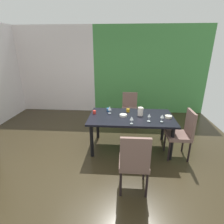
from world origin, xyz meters
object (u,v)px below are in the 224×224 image
Objects in this scene: dining_table at (131,120)px; cup_north at (128,110)px; wine_glass_near_shelf at (110,108)px; serving_bowl_near_window at (168,117)px; cup_east at (108,110)px; wine_glass_front at (162,116)px; wine_glass_south at (149,116)px; pitcher_west at (140,111)px; chair_right_near at (183,132)px; chair_head_near at (134,161)px; chair_head_far at (130,107)px; serving_bowl_right at (123,115)px; wine_glass_rear at (132,118)px; cup_corner at (94,112)px.

dining_table is 22.56× the size of cup_north.
wine_glass_near_shelf reaches higher than serving_bowl_near_window.
dining_table is at bearing 176.64° from serving_bowl_near_window.
wine_glass_near_shelf is 2.18× the size of cup_east.
dining_table is 23.76× the size of cup_east.
serving_bowl_near_window is at bearing 50.34° from wine_glass_front.
wine_glass_south is 0.34m from pitcher_west.
chair_head_near is at bearing 135.37° from chair_right_near.
chair_head_far is 1.27m from pitcher_west.
serving_bowl_near_window is (0.75, 1.24, 0.22)m from chair_head_near.
wine_glass_front is 1.87× the size of cup_north.
serving_bowl_right is 1.12× the size of serving_bowl_near_window.
wine_glass_rear reaches higher than serving_bowl_right.
wine_glass_south is at bearing 86.86° from chair_right_near.
wine_glass_front is 0.95× the size of serving_bowl_right.
pitcher_west is at bearing 17.66° from dining_table.
wine_glass_front is 0.61m from wine_glass_rear.
cup_north is 0.44× the size of pitcher_west.
wine_glass_near_shelf is 1.11× the size of wine_glass_front.
cup_north is at bearing 142.03° from pitcher_west.
wine_glass_near_shelf is at bearing 172.98° from pitcher_west.
serving_bowl_right is (-0.50, 0.22, -0.09)m from wine_glass_south.
chair_right_near reaches higher than cup_north.
pitcher_west is at bearing 98.72° from chair_head_far.
chair_right_near is 1.22m from serving_bowl_right.
wine_glass_rear reaches higher than cup_corner.
wine_glass_south is 0.37m from wine_glass_rear.
wine_glass_south reaches higher than cup_corner.
cup_north reaches higher than serving_bowl_right.
wine_glass_near_shelf is 0.67m from pitcher_west.
cup_corner is at bearing -167.01° from cup_north.
chair_head_far is 12.34× the size of cup_east.
wine_glass_near_shelf reaches higher than cup_east.
cup_east is 0.74m from pitcher_west.
wine_glass_near_shelf is at bearing 151.43° from serving_bowl_right.
serving_bowl_near_window is (-0.25, 0.23, 0.22)m from chair_right_near.
chair_right_near is at bearing -12.46° from serving_bowl_right.
wine_glass_rear reaches higher than cup_east.
cup_corner is (-1.38, 0.35, -0.07)m from wine_glass_front.
wine_glass_south is at bearing 102.20° from chair_head_far.
cup_east is at bearing 151.14° from dining_table.
serving_bowl_right is 0.38m from pitcher_west.
chair_head_near reaches higher than chair_head_far.
cup_north and cup_corner have the same top height.
wine_glass_south is (0.34, -0.24, 0.20)m from dining_table.
cup_corner is (-0.29, -0.19, -0.00)m from cup_east.
pitcher_west is (0.66, -0.08, -0.02)m from wine_glass_near_shelf.
pitcher_west is (0.99, -0.03, 0.06)m from cup_corner.
pitcher_west is (0.70, -0.22, 0.05)m from cup_east.
chair_head_near is at bearing -87.26° from cup_north.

